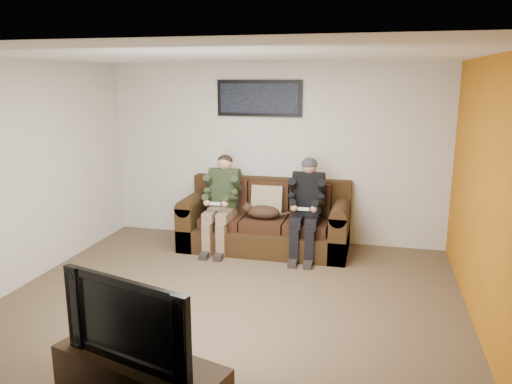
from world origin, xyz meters
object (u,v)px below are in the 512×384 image
(sofa, at_px, (266,222))
(framed_poster, at_px, (259,98))
(tv_stand, at_px, (140,383))
(cat, at_px, (262,212))
(person_left, at_px, (222,197))
(person_right, at_px, (307,201))
(television, at_px, (136,316))

(sofa, xyz_separation_m, framed_poster, (-0.20, 0.38, 1.74))
(sofa, distance_m, tv_stand, 3.79)
(cat, height_order, tv_stand, cat)
(person_left, xyz_separation_m, cat, (0.58, 0.01, -0.18))
(sofa, xyz_separation_m, cat, (-0.03, -0.18, 0.21))
(person_right, height_order, cat, person_right)
(person_left, height_order, framed_poster, framed_poster)
(framed_poster, xyz_separation_m, television, (0.10, -4.17, -1.36))
(television, bearing_deg, person_right, 95.44)
(person_right, relative_size, cat, 2.02)
(framed_poster, height_order, television, framed_poster)
(person_left, xyz_separation_m, framed_poster, (0.40, 0.58, 1.35))
(cat, bearing_deg, tv_stand, -91.15)
(cat, distance_m, television, 3.61)
(cat, xyz_separation_m, television, (-0.07, -3.60, 0.18))
(person_right, xyz_separation_m, tv_stand, (-0.70, -3.59, -0.54))
(person_right, height_order, tv_stand, person_right)
(person_right, bearing_deg, cat, 178.82)
(person_left, distance_m, framed_poster, 1.52)
(sofa, bearing_deg, cat, -98.38)
(person_left, height_order, television, person_left)
(person_right, distance_m, cat, 0.66)
(tv_stand, bearing_deg, framed_poster, 107.89)
(person_right, distance_m, tv_stand, 3.70)
(person_left, bearing_deg, television, -82.02)
(tv_stand, bearing_deg, sofa, 105.00)
(person_left, distance_m, person_right, 1.20)
(person_right, relative_size, television, 1.20)
(cat, bearing_deg, sofa, 81.62)
(cat, height_order, television, television)
(person_right, bearing_deg, sofa, 162.01)
(person_left, height_order, cat, person_left)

